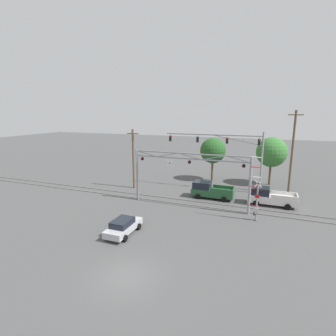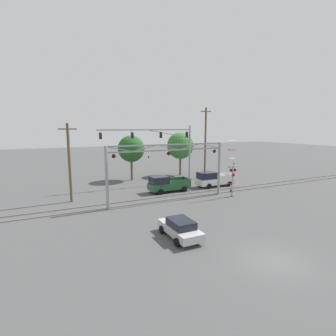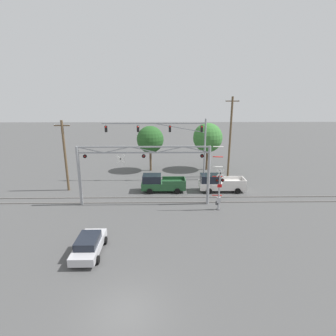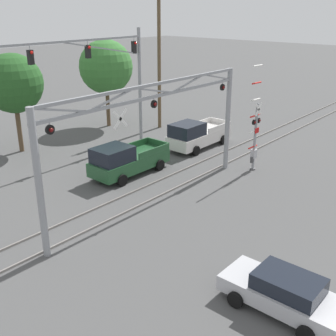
# 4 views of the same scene
# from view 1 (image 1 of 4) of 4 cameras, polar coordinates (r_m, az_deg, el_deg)

# --- Properties ---
(ground_plane) EXTENTS (200.00, 200.00, 0.00)m
(ground_plane) POSITION_cam_1_polar(r_m,az_deg,el_deg) (18.94, -9.18, -22.39)
(ground_plane) COLOR #4C4C4C
(rail_track_near) EXTENTS (80.00, 0.08, 0.10)m
(rail_track_near) POSITION_cam_1_polar(r_m,az_deg,el_deg) (30.98, 4.68, -8.01)
(rail_track_near) COLOR gray
(rail_track_near) RESTS_ON ground_plane
(rail_track_far) EXTENTS (80.00, 0.08, 0.10)m
(rail_track_far) POSITION_cam_1_polar(r_m,az_deg,el_deg) (32.28, 5.42, -7.19)
(rail_track_far) COLOR gray
(rail_track_far) RESTS_ON ground_plane
(crossing_gantry) EXTENTS (13.52, 0.30, 6.21)m
(crossing_gantry) POSITION_cam_1_polar(r_m,az_deg,el_deg) (29.56, 4.63, -0.65)
(crossing_gantry) COLOR gray
(crossing_gantry) RESTS_ON ground_plane
(crossing_signal_mast) EXTENTS (1.26, 0.35, 6.48)m
(crossing_signal_mast) POSITION_cam_1_polar(r_m,az_deg,el_deg) (27.50, 18.72, -6.46)
(crossing_signal_mast) COLOR gray
(crossing_signal_mast) RESTS_ON ground_plane
(traffic_signal_span) EXTENTS (13.43, 0.39, 8.21)m
(traffic_signal_span) POSITION_cam_1_polar(r_m,az_deg,el_deg) (36.41, 14.32, 4.07)
(traffic_signal_span) COLOR gray
(traffic_signal_span) RESTS_ON ground_plane
(pickup_truck_lead) EXTENTS (5.20, 2.17, 2.04)m
(pickup_truck_lead) POSITION_cam_1_polar(r_m,az_deg,el_deg) (33.59, 9.12, -4.85)
(pickup_truck_lead) COLOR #23512D
(pickup_truck_lead) RESTS_ON ground_plane
(pickup_truck_following) EXTENTS (5.39, 2.17, 2.04)m
(pickup_truck_following) POSITION_cam_1_polar(r_m,az_deg,el_deg) (32.91, 21.06, -5.88)
(pickup_truck_following) COLOR silver
(pickup_truck_following) RESTS_ON ground_plane
(sedan_waiting) EXTENTS (1.98, 4.14, 1.40)m
(sedan_waiting) POSITION_cam_1_polar(r_m,az_deg,el_deg) (24.21, -9.73, -12.39)
(sedan_waiting) COLOR #B7B7BC
(sedan_waiting) RESTS_ON ground_plane
(utility_pole_left) EXTENTS (1.80, 0.28, 8.37)m
(utility_pole_left) POSITION_cam_1_polar(r_m,az_deg,el_deg) (37.13, -7.56, 2.14)
(utility_pole_left) COLOR brown
(utility_pole_left) RESTS_ON ground_plane
(utility_pole_right) EXTENTS (1.80, 0.28, 10.93)m
(utility_pole_right) POSITION_cam_1_polar(r_m,az_deg,el_deg) (37.58, 25.41, 3.18)
(utility_pole_right) COLOR brown
(utility_pole_right) RESTS_ON ground_plane
(background_tree_beyond_span) EXTENTS (3.97, 3.97, 6.76)m
(background_tree_beyond_span) POSITION_cam_1_polar(r_m,az_deg,el_deg) (41.63, 9.74, 3.73)
(background_tree_beyond_span) COLOR brown
(background_tree_beyond_span) RESTS_ON ground_plane
(background_tree_far_left_verge) EXTENTS (4.38, 4.38, 7.14)m
(background_tree_far_left_verge) POSITION_cam_1_polar(r_m,az_deg,el_deg) (41.20, 21.63, 3.22)
(background_tree_far_left_verge) COLOR brown
(background_tree_far_left_verge) RESTS_ON ground_plane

